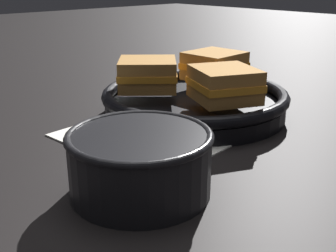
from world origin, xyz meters
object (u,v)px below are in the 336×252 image
sandwich_near_right (224,84)px  sandwich_far_left (214,66)px  spoon (142,145)px  soup_bowl (140,158)px  sandwich_near_left (148,74)px  skillet (195,101)px

sandwich_near_right → sandwich_far_left: size_ratio=1.26×
spoon → sandwich_far_left: (-0.08, 0.22, 0.06)m
spoon → sandwich_near_right: 0.15m
soup_bowl → sandwich_near_right: bearing=107.5°
sandwich_far_left → sandwich_near_left: bearing=-102.6°
sandwich_near_right → sandwich_near_left: bearing=-162.6°
sandwich_near_right → skillet: bearing=167.4°
soup_bowl → skillet: 0.26m
skillet → sandwich_near_right: bearing=-12.6°
soup_bowl → sandwich_near_left: size_ratio=1.20×
sandwich_near_right → sandwich_far_left: 0.13m
sandwich_near_right → sandwich_far_left: bearing=137.4°
spoon → sandwich_far_left: sandwich_far_left is taller
skillet → sandwich_near_left: size_ratio=2.39×
skillet → sandwich_near_left: (-0.05, -0.05, 0.04)m
soup_bowl → skillet: size_ratio=0.50×
spoon → sandwich_far_left: 0.24m
soup_bowl → skillet: soup_bowl is taller
spoon → sandwich_near_left: (-0.11, 0.10, 0.06)m
spoon → sandwich_near_left: sandwich_near_left is taller
soup_bowl → skillet: bearing=121.5°
spoon → skillet: size_ratio=0.43×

